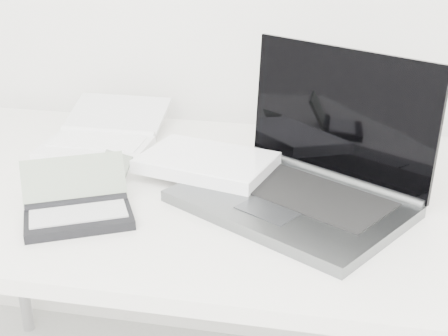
% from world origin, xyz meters
% --- Properties ---
extents(desk, '(1.60, 0.80, 0.73)m').
position_xyz_m(desk, '(0.00, 1.55, 0.68)').
color(desk, white).
rests_on(desk, ground).
extents(laptop_large, '(0.60, 0.48, 0.28)m').
position_xyz_m(laptop_large, '(0.08, 1.54, 0.78)').
color(laptop_large, '#5A5D5F').
rests_on(laptop_large, desk).
extents(netbook_open_white, '(0.25, 0.32, 0.07)m').
position_xyz_m(netbook_open_white, '(-0.37, 1.73, 0.75)').
color(netbook_open_white, white).
rests_on(netbook_open_white, desk).
extents(pda_silver, '(0.10, 0.11, 0.05)m').
position_xyz_m(pda_silver, '(-0.28, 1.52, 0.74)').
color(pda_silver, silver).
rests_on(pda_silver, desk).
extents(palmtop_charcoal, '(0.24, 0.23, 0.10)m').
position_xyz_m(palmtop_charcoal, '(-0.27, 1.36, 0.75)').
color(palmtop_charcoal, black).
rests_on(palmtop_charcoal, desk).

